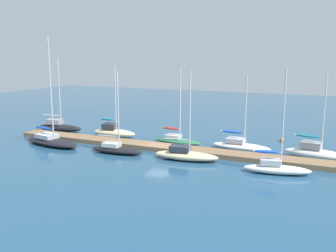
{
  "coord_description": "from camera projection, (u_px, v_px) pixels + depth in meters",
  "views": [
    {
      "loc": [
        15.05,
        -31.79,
        9.16
      ],
      "look_at": [
        0.0,
        2.0,
        2.0
      ],
      "focal_mm": 39.11,
      "sensor_mm": 36.0,
      "label": 1
    }
  ],
  "objects": [
    {
      "name": "sailboat_8",
      "position": [
        316.0,
        152.0,
        32.65
      ],
      "size": [
        6.0,
        2.6,
        7.63
      ],
      "rotation": [
        0.0,
        0.0,
        -0.18
      ],
      "color": "white",
      "rests_on": "ground_plane"
    },
    {
      "name": "mooring_buoy_orange",
      "position": [
        282.0,
        139.0,
        39.45
      ],
      "size": [
        0.5,
        0.5,
        0.5
      ],
      "primitive_type": "sphere",
      "color": "orange",
      "rests_on": "ground_plane"
    },
    {
      "name": "ground_plane",
      "position": [
        160.0,
        149.0,
        36.26
      ],
      "size": [
        120.0,
        120.0,
        0.0
      ],
      "primitive_type": "plane",
      "color": "navy"
    },
    {
      "name": "sailboat_7",
      "position": [
        276.0,
        167.0,
        28.7
      ],
      "size": [
        5.33,
        2.27,
        8.27
      ],
      "rotation": [
        0.0,
        0.0,
        0.18
      ],
      "color": "white",
      "rests_on": "ground_plane"
    },
    {
      "name": "sailboat_0",
      "position": [
        59.0,
        127.0,
        44.53
      ],
      "size": [
        6.14,
        2.27,
        8.85
      ],
      "rotation": [
        0.0,
        0.0,
        0.11
      ],
      "color": "black",
      "rests_on": "ground_plane"
    },
    {
      "name": "sailboat_1",
      "position": [
        51.0,
        140.0,
        37.87
      ],
      "size": [
        7.46,
        3.39,
        11.05
      ],
      "rotation": [
        0.0,
        0.0,
        -0.17
      ],
      "color": "black",
      "rests_on": "ground_plane"
    },
    {
      "name": "sailboat_3",
      "position": [
        116.0,
        149.0,
        34.72
      ],
      "size": [
        5.43,
        1.79,
        7.75
      ],
      "rotation": [
        0.0,
        0.0,
        0.05
      ],
      "color": "black",
      "rests_on": "ground_plane"
    },
    {
      "name": "sailboat_2",
      "position": [
        114.0,
        132.0,
        41.59
      ],
      "size": [
        5.3,
        2.07,
        8.01
      ],
      "rotation": [
        0.0,
        0.0,
        0.06
      ],
      "color": "beige",
      "rests_on": "ground_plane"
    },
    {
      "name": "sailboat_5",
      "position": [
        186.0,
        154.0,
        32.49
      ],
      "size": [
        5.95,
        2.41,
        7.96
      ],
      "rotation": [
        0.0,
        0.0,
        0.11
      ],
      "color": "beige",
      "rests_on": "ground_plane"
    },
    {
      "name": "sailboat_6",
      "position": [
        240.0,
        145.0,
        35.86
      ],
      "size": [
        5.85,
        2.04,
        7.28
      ],
      "rotation": [
        0.0,
        0.0,
        -0.05
      ],
      "color": "white",
      "rests_on": "ground_plane"
    },
    {
      "name": "dock_pier",
      "position": [
        160.0,
        147.0,
        36.22
      ],
      "size": [
        33.6,
        2.17,
        0.44
      ],
      "primitive_type": "cube",
      "color": "#846647",
      "rests_on": "ground_plane"
    },
    {
      "name": "dock_piling_near_end",
      "position": [
        39.0,
        129.0,
        43.55
      ],
      "size": [
        0.28,
        0.28,
        1.07
      ],
      "primitive_type": "cylinder",
      "color": "#846647",
      "rests_on": "ground_plane"
    },
    {
      "name": "sailboat_4",
      "position": [
        177.0,
        139.0,
        38.52
      ],
      "size": [
        5.33,
        2.0,
        7.99
      ],
      "rotation": [
        0.0,
        0.0,
        -0.08
      ],
      "color": "#2D7047",
      "rests_on": "ground_plane"
    }
  ]
}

